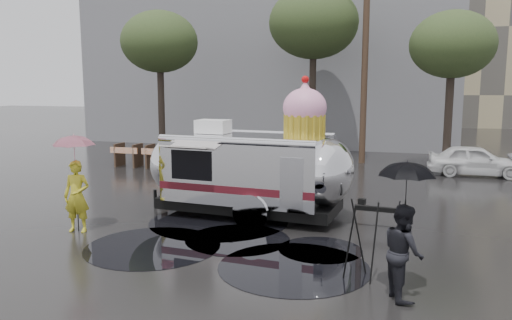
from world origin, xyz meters
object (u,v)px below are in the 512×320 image
(person_left, at_px, (77,196))
(person_right, at_px, (403,252))
(airstream_trailer, at_px, (252,167))
(tripod, at_px, (361,231))

(person_left, xyz_separation_m, person_right, (7.55, -1.65, -0.07))
(airstream_trailer, xyz_separation_m, person_left, (-3.57, -2.64, -0.47))
(person_right, relative_size, tripod, 1.06)
(airstream_trailer, xyz_separation_m, person_right, (3.98, -4.29, -0.54))
(person_left, relative_size, person_right, 1.09)
(airstream_trailer, distance_m, tripod, 4.90)
(airstream_trailer, xyz_separation_m, tripod, (3.23, -3.66, -0.45))
(tripod, bearing_deg, person_left, -172.22)
(airstream_trailer, height_order, person_left, airstream_trailer)
(person_left, xyz_separation_m, tripod, (6.80, -1.01, 0.02))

